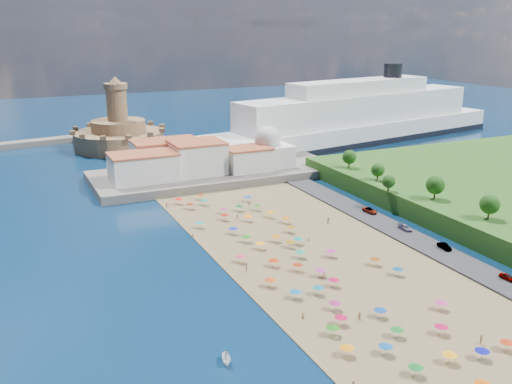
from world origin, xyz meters
name	(u,v)px	position (x,y,z in m)	size (l,w,h in m)	color
ground	(283,250)	(0.00, 0.00, 0.00)	(700.00, 700.00, 0.00)	#071938
terrace	(216,173)	(10.00, 73.00, 1.50)	(90.00, 36.00, 3.00)	#59544C
jetty	(135,160)	(-12.00, 108.00, 1.20)	(18.00, 70.00, 2.40)	#59544C
waterfront_buildings	(181,160)	(-3.05, 73.64, 7.88)	(57.00, 29.00, 11.00)	silver
domed_building	(268,150)	(30.00, 71.00, 8.97)	(16.00, 16.00, 15.00)	silver
fortress	(119,134)	(-12.00, 138.00, 6.68)	(40.00, 40.00, 32.40)	#936D49
cruise_ship	(358,120)	(95.02, 106.37, 10.65)	(166.17, 52.05, 35.95)	black
beach_parasols	(300,259)	(-1.21, -10.99, 2.15)	(32.54, 114.87, 2.20)	gray
beachgoers	(289,254)	(-0.97, -5.10, 1.12)	(39.88, 101.85, 1.89)	tan
moored_boats	(265,382)	(-28.35, -48.39, 0.72)	(7.71, 18.64, 1.50)	white
parked_cars	(412,231)	(36.00, -5.27, 1.39)	(2.72, 55.37, 1.41)	gray
hillside_trees	(464,199)	(48.86, -9.79, 9.79)	(12.47, 110.42, 6.94)	#382314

